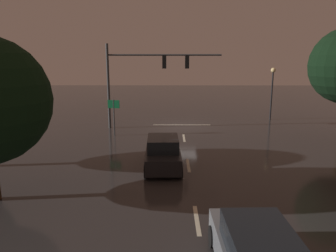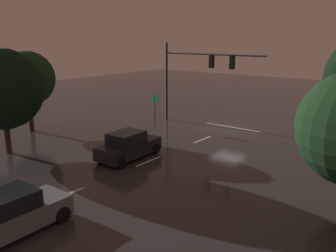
% 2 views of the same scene
% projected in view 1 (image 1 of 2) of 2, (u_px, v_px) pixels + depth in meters
% --- Properties ---
extents(ground_plane, '(80.00, 80.00, 0.00)m').
position_uv_depth(ground_plane, '(182.00, 126.00, 27.30)').
color(ground_plane, '#2D2B2B').
extents(traffic_signal_assembly, '(9.26, 0.47, 6.86)m').
position_uv_depth(traffic_signal_assembly, '(145.00, 71.00, 25.78)').
color(traffic_signal_assembly, '#383A3D').
rests_on(traffic_signal_assembly, ground_plane).
extents(lane_dash_far, '(0.16, 2.20, 0.01)m').
position_uv_depth(lane_dash_far, '(184.00, 138.00, 23.39)').
color(lane_dash_far, beige).
rests_on(lane_dash_far, ground_plane).
extents(lane_dash_mid, '(0.16, 2.20, 0.01)m').
position_uv_depth(lane_dash_mid, '(188.00, 165.00, 17.53)').
color(lane_dash_mid, beige).
rests_on(lane_dash_mid, ground_plane).
extents(lane_dash_near, '(0.16, 2.20, 0.01)m').
position_uv_depth(lane_dash_near, '(197.00, 220.00, 11.66)').
color(lane_dash_near, beige).
rests_on(lane_dash_near, ground_plane).
extents(stop_bar, '(5.00, 0.16, 0.01)m').
position_uv_depth(stop_bar, '(182.00, 125.00, 27.91)').
color(stop_bar, beige).
rests_on(stop_bar, ground_plane).
extents(car_approaching, '(2.04, 4.42, 1.70)m').
position_uv_depth(car_approaching, '(163.00, 153.00, 17.07)').
color(car_approaching, black).
rests_on(car_approaching, ground_plane).
extents(street_lamp_left_kerb, '(0.44, 0.44, 4.84)m').
position_uv_depth(street_lamp_left_kerb, '(272.00, 83.00, 29.63)').
color(street_lamp_left_kerb, black).
rests_on(street_lamp_left_kerb, ground_plane).
extents(route_sign, '(0.89, 0.23, 2.74)m').
position_uv_depth(route_sign, '(114.00, 110.00, 23.78)').
color(route_sign, '#383A3D').
rests_on(route_sign, ground_plane).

